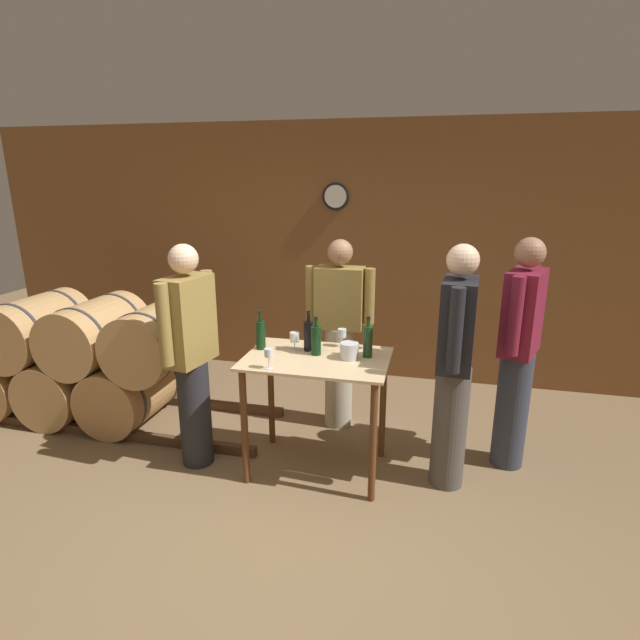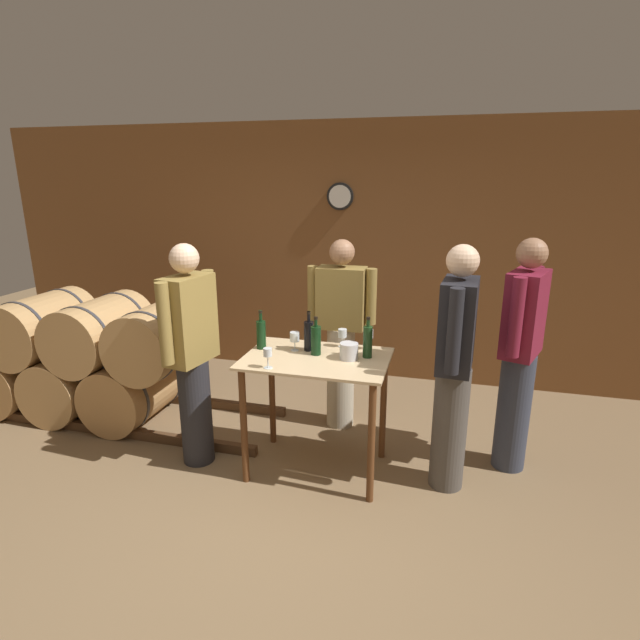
{
  "view_description": "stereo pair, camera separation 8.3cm",
  "coord_description": "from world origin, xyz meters",
  "px_view_note": "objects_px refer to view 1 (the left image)",
  "views": [
    {
      "loc": [
        0.94,
        -2.6,
        2.15
      ],
      "look_at": [
        0.14,
        0.75,
        1.15
      ],
      "focal_mm": 28.0,
      "sensor_mm": 36.0,
      "label": 1
    },
    {
      "loc": [
        1.02,
        -2.58,
        2.15
      ],
      "look_at": [
        0.14,
        0.75,
        1.15
      ],
      "focal_mm": 28.0,
      "sensor_mm": 36.0,
      "label": 2
    }
  ],
  "objects_px": {
    "wine_bottle_center": "(316,340)",
    "wine_glass_near_center": "(294,337)",
    "ice_bucket": "(349,351)",
    "person_visitor_near_door": "(519,350)",
    "person_visitor_bearded": "(455,364)",
    "wine_bottle_right": "(368,341)",
    "person_visitor_with_scarf": "(339,331)",
    "wine_bottle_far_left": "(261,334)",
    "person_host": "(191,353)",
    "wine_glass_near_left": "(269,354)",
    "wine_glass_near_right": "(342,334)",
    "wine_bottle_left": "(309,335)",
    "wine_glass_far_side": "(368,334)"
  },
  "relations": [
    {
      "from": "wine_glass_near_right",
      "to": "person_visitor_with_scarf",
      "type": "xyz_separation_m",
      "value": [
        -0.11,
        0.47,
        -0.13
      ]
    },
    {
      "from": "wine_bottle_center",
      "to": "wine_glass_near_left",
      "type": "distance_m",
      "value": 0.42
    },
    {
      "from": "ice_bucket",
      "to": "person_visitor_near_door",
      "type": "xyz_separation_m",
      "value": [
        1.18,
        0.39,
        -0.03
      ]
    },
    {
      "from": "wine_bottle_center",
      "to": "wine_bottle_left",
      "type": "bearing_deg",
      "value": 134.73
    },
    {
      "from": "ice_bucket",
      "to": "person_visitor_near_door",
      "type": "bearing_deg",
      "value": 18.18
    },
    {
      "from": "wine_bottle_right",
      "to": "wine_bottle_far_left",
      "type": "bearing_deg",
      "value": -178.96
    },
    {
      "from": "wine_glass_near_left",
      "to": "person_host",
      "type": "distance_m",
      "value": 0.69
    },
    {
      "from": "wine_glass_near_right",
      "to": "ice_bucket",
      "type": "bearing_deg",
      "value": -67.64
    },
    {
      "from": "wine_bottle_right",
      "to": "person_visitor_with_scarf",
      "type": "distance_m",
      "value": 0.74
    },
    {
      "from": "wine_bottle_right",
      "to": "person_host",
      "type": "distance_m",
      "value": 1.3
    },
    {
      "from": "wine_bottle_center",
      "to": "wine_bottle_far_left",
      "type": "bearing_deg",
      "value": 176.74
    },
    {
      "from": "wine_bottle_far_left",
      "to": "person_host",
      "type": "relative_size",
      "value": 0.17
    },
    {
      "from": "wine_bottle_left",
      "to": "person_visitor_bearded",
      "type": "distance_m",
      "value": 1.06
    },
    {
      "from": "person_visitor_with_scarf",
      "to": "person_visitor_bearded",
      "type": "relative_size",
      "value": 0.95
    },
    {
      "from": "wine_bottle_center",
      "to": "wine_glass_near_center",
      "type": "relative_size",
      "value": 2.01
    },
    {
      "from": "person_host",
      "to": "person_visitor_bearded",
      "type": "height_order",
      "value": "person_visitor_bearded"
    },
    {
      "from": "wine_glass_near_left",
      "to": "wine_bottle_left",
      "type": "bearing_deg",
      "value": 68.08
    },
    {
      "from": "wine_glass_near_right",
      "to": "person_visitor_near_door",
      "type": "distance_m",
      "value": 1.29
    },
    {
      "from": "ice_bucket",
      "to": "person_host",
      "type": "height_order",
      "value": "person_host"
    },
    {
      "from": "wine_bottle_far_left",
      "to": "ice_bucket",
      "type": "bearing_deg",
      "value": -4.68
    },
    {
      "from": "wine_bottle_center",
      "to": "ice_bucket",
      "type": "relative_size",
      "value": 2.18
    },
    {
      "from": "wine_bottle_right",
      "to": "person_visitor_bearded",
      "type": "distance_m",
      "value": 0.61
    },
    {
      "from": "person_visitor_with_scarf",
      "to": "wine_glass_near_left",
      "type": "bearing_deg",
      "value": -105.1
    },
    {
      "from": "ice_bucket",
      "to": "person_visitor_bearded",
      "type": "relative_size",
      "value": 0.07
    },
    {
      "from": "wine_bottle_center",
      "to": "ice_bucket",
      "type": "xyz_separation_m",
      "value": [
        0.25,
        -0.03,
        -0.05
      ]
    },
    {
      "from": "wine_bottle_right",
      "to": "person_visitor_bearded",
      "type": "bearing_deg",
      "value": -5.24
    },
    {
      "from": "wine_bottle_center",
      "to": "wine_glass_near_right",
      "type": "xyz_separation_m",
      "value": [
        0.15,
        0.22,
        -0.01
      ]
    },
    {
      "from": "wine_bottle_left",
      "to": "person_visitor_with_scarf",
      "type": "height_order",
      "value": "person_visitor_with_scarf"
    },
    {
      "from": "ice_bucket",
      "to": "person_visitor_with_scarf",
      "type": "bearing_deg",
      "value": 106.65
    },
    {
      "from": "wine_bottle_far_left",
      "to": "person_host",
      "type": "distance_m",
      "value": 0.53
    },
    {
      "from": "wine_bottle_left",
      "to": "wine_bottle_right",
      "type": "relative_size",
      "value": 1.0
    },
    {
      "from": "wine_glass_near_right",
      "to": "wine_glass_far_side",
      "type": "distance_m",
      "value": 0.2
    },
    {
      "from": "wine_bottle_far_left",
      "to": "wine_glass_near_center",
      "type": "relative_size",
      "value": 2.09
    },
    {
      "from": "wine_bottle_center",
      "to": "person_visitor_with_scarf",
      "type": "relative_size",
      "value": 0.17
    },
    {
      "from": "wine_bottle_far_left",
      "to": "person_visitor_near_door",
      "type": "bearing_deg",
      "value": 10.12
    },
    {
      "from": "person_host",
      "to": "person_visitor_near_door",
      "type": "xyz_separation_m",
      "value": [
        2.34,
        0.54,
        0.03
      ]
    },
    {
      "from": "person_host",
      "to": "wine_glass_near_left",
      "type": "bearing_deg",
      "value": -13.63
    },
    {
      "from": "person_host",
      "to": "wine_bottle_left",
      "type": "bearing_deg",
      "value": 17.01
    },
    {
      "from": "wine_bottle_left",
      "to": "wine_glass_far_side",
      "type": "distance_m",
      "value": 0.45
    },
    {
      "from": "wine_glass_near_center",
      "to": "wine_bottle_center",
      "type": "bearing_deg",
      "value": -14.2
    },
    {
      "from": "wine_glass_near_right",
      "to": "wine_glass_far_side",
      "type": "relative_size",
      "value": 0.9
    },
    {
      "from": "wine_bottle_left",
      "to": "wine_bottle_center",
      "type": "height_order",
      "value": "wine_bottle_left"
    },
    {
      "from": "wine_bottle_left",
      "to": "wine_glass_near_right",
      "type": "relative_size",
      "value": 2.15
    },
    {
      "from": "person_visitor_with_scarf",
      "to": "wine_bottle_center",
      "type": "bearing_deg",
      "value": -92.97
    },
    {
      "from": "ice_bucket",
      "to": "person_visitor_bearded",
      "type": "bearing_deg",
      "value": 1.18
    },
    {
      "from": "wine_bottle_far_left",
      "to": "wine_glass_near_center",
      "type": "distance_m",
      "value": 0.26
    },
    {
      "from": "wine_glass_near_left",
      "to": "person_host",
      "type": "bearing_deg",
      "value": 166.37
    },
    {
      "from": "wine_bottle_far_left",
      "to": "wine_bottle_center",
      "type": "relative_size",
      "value": 1.04
    },
    {
      "from": "wine_glass_near_right",
      "to": "person_host",
      "type": "xyz_separation_m",
      "value": [
        -1.05,
        -0.39,
        -0.1
      ]
    },
    {
      "from": "wine_bottle_center",
      "to": "person_host",
      "type": "bearing_deg",
      "value": -168.81
    }
  ]
}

